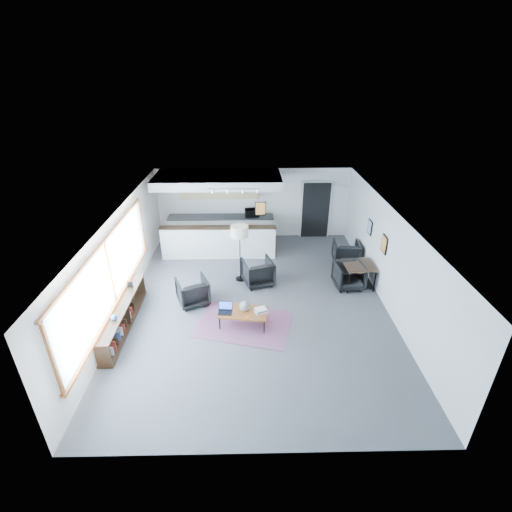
{
  "coord_description": "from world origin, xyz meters",
  "views": [
    {
      "loc": [
        -0.17,
        -8.53,
        5.84
      ],
      "look_at": [
        0.01,
        0.4,
        1.23
      ],
      "focal_mm": 26.0,
      "sensor_mm": 36.0,
      "label": 1
    }
  ],
  "objects_px": {
    "armchair_right": "(258,271)",
    "coffee_table": "(244,312)",
    "dining_chair_far": "(346,253)",
    "armchair_left": "(193,290)",
    "dining_table": "(359,266)",
    "dining_chair_near": "(349,276)",
    "ceramic_pot": "(245,306)",
    "laptop": "(225,309)",
    "microwave": "(252,212)",
    "floor_lamp": "(240,233)",
    "book_stack": "(261,310)"
  },
  "relations": [
    {
      "from": "laptop",
      "to": "armchair_left",
      "type": "relative_size",
      "value": 0.44
    },
    {
      "from": "floor_lamp",
      "to": "dining_table",
      "type": "relative_size",
      "value": 1.98
    },
    {
      "from": "armchair_left",
      "to": "laptop",
      "type": "bearing_deg",
      "value": 111.64
    },
    {
      "from": "dining_chair_near",
      "to": "dining_chair_far",
      "type": "bearing_deg",
      "value": 74.07
    },
    {
      "from": "armchair_left",
      "to": "dining_table",
      "type": "xyz_separation_m",
      "value": [
        4.72,
        0.78,
        0.25
      ]
    },
    {
      "from": "coffee_table",
      "to": "floor_lamp",
      "type": "distance_m",
      "value": 2.51
    },
    {
      "from": "ceramic_pot",
      "to": "armchair_left",
      "type": "height_order",
      "value": "armchair_left"
    },
    {
      "from": "dining_chair_near",
      "to": "dining_chair_far",
      "type": "relative_size",
      "value": 0.99
    },
    {
      "from": "coffee_table",
      "to": "armchair_left",
      "type": "relative_size",
      "value": 1.58
    },
    {
      "from": "armchair_left",
      "to": "book_stack",
      "type": "bearing_deg",
      "value": 128.65
    },
    {
      "from": "dining_table",
      "to": "microwave",
      "type": "relative_size",
      "value": 1.79
    },
    {
      "from": "armchair_left",
      "to": "dining_chair_far",
      "type": "xyz_separation_m",
      "value": [
        4.72,
        2.23,
        -0.05
      ]
    },
    {
      "from": "laptop",
      "to": "ceramic_pot",
      "type": "height_order",
      "value": "ceramic_pot"
    },
    {
      "from": "armchair_left",
      "to": "dining_chair_near",
      "type": "height_order",
      "value": "armchair_left"
    },
    {
      "from": "ceramic_pot",
      "to": "armchair_right",
      "type": "height_order",
      "value": "armchair_right"
    },
    {
      "from": "book_stack",
      "to": "armchair_left",
      "type": "bearing_deg",
      "value": 151.33
    },
    {
      "from": "ceramic_pot",
      "to": "book_stack",
      "type": "height_order",
      "value": "ceramic_pot"
    },
    {
      "from": "armchair_right",
      "to": "ceramic_pot",
      "type": "bearing_deg",
      "value": 62.52
    },
    {
      "from": "armchair_left",
      "to": "coffee_table",
      "type": "bearing_deg",
      "value": 121.9
    },
    {
      "from": "armchair_right",
      "to": "dining_chair_near",
      "type": "bearing_deg",
      "value": 158.28
    },
    {
      "from": "laptop",
      "to": "armchair_left",
      "type": "height_order",
      "value": "armchair_left"
    },
    {
      "from": "dining_chair_far",
      "to": "ceramic_pot",
      "type": "bearing_deg",
      "value": 47.5
    },
    {
      "from": "floor_lamp",
      "to": "dining_table",
      "type": "distance_m",
      "value": 3.58
    },
    {
      "from": "book_stack",
      "to": "microwave",
      "type": "height_order",
      "value": "microwave"
    },
    {
      "from": "book_stack",
      "to": "armchair_right",
      "type": "bearing_deg",
      "value": 90.8
    },
    {
      "from": "coffee_table",
      "to": "book_stack",
      "type": "xyz_separation_m",
      "value": [
        0.43,
        -0.01,
        0.08
      ]
    },
    {
      "from": "laptop",
      "to": "ceramic_pot",
      "type": "distance_m",
      "value": 0.48
    },
    {
      "from": "microwave",
      "to": "armchair_right",
      "type": "bearing_deg",
      "value": -93.95
    },
    {
      "from": "armchair_right",
      "to": "dining_table",
      "type": "distance_m",
      "value": 2.94
    },
    {
      "from": "coffee_table",
      "to": "laptop",
      "type": "height_order",
      "value": "laptop"
    },
    {
      "from": "ceramic_pot",
      "to": "armchair_right",
      "type": "xyz_separation_m",
      "value": [
        0.38,
        1.93,
        -0.09
      ]
    },
    {
      "from": "book_stack",
      "to": "armchair_left",
      "type": "height_order",
      "value": "armchair_left"
    },
    {
      "from": "dining_chair_near",
      "to": "coffee_table",
      "type": "bearing_deg",
      "value": -156.38
    },
    {
      "from": "armchair_right",
      "to": "coffee_table",
      "type": "bearing_deg",
      "value": 61.9
    },
    {
      "from": "microwave",
      "to": "coffee_table",
      "type": "bearing_deg",
      "value": -99.46
    },
    {
      "from": "armchair_left",
      "to": "dining_table",
      "type": "bearing_deg",
      "value": 166.76
    },
    {
      "from": "dining_chair_near",
      "to": "microwave",
      "type": "bearing_deg",
      "value": 123.6
    },
    {
      "from": "dining_chair_far",
      "to": "coffee_table",
      "type": "bearing_deg",
      "value": 47.61
    },
    {
      "from": "laptop",
      "to": "book_stack",
      "type": "distance_m",
      "value": 0.88
    },
    {
      "from": "laptop",
      "to": "dining_chair_near",
      "type": "bearing_deg",
      "value": 29.55
    },
    {
      "from": "coffee_table",
      "to": "microwave",
      "type": "xyz_separation_m",
      "value": [
        0.27,
        5.13,
        0.74
      ]
    },
    {
      "from": "armchair_right",
      "to": "dining_chair_far",
      "type": "height_order",
      "value": "armchair_right"
    },
    {
      "from": "ceramic_pot",
      "to": "floor_lamp",
      "type": "bearing_deg",
      "value": 93.88
    },
    {
      "from": "dining_table",
      "to": "book_stack",
      "type": "bearing_deg",
      "value": -148.35
    },
    {
      "from": "armchair_left",
      "to": "floor_lamp",
      "type": "xyz_separation_m",
      "value": [
        1.28,
        1.23,
        1.13
      ]
    },
    {
      "from": "armchair_left",
      "to": "microwave",
      "type": "height_order",
      "value": "microwave"
    },
    {
      "from": "coffee_table",
      "to": "dining_chair_near",
      "type": "xyz_separation_m",
      "value": [
        3.06,
        1.73,
        -0.01
      ]
    },
    {
      "from": "book_stack",
      "to": "armchair_left",
      "type": "xyz_separation_m",
      "value": [
        -1.83,
        1.0,
        -0.03
      ]
    },
    {
      "from": "armchair_left",
      "to": "floor_lamp",
      "type": "distance_m",
      "value": 2.1
    },
    {
      "from": "dining_chair_near",
      "to": "microwave",
      "type": "xyz_separation_m",
      "value": [
        -2.79,
        3.4,
        0.75
      ]
    }
  ]
}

